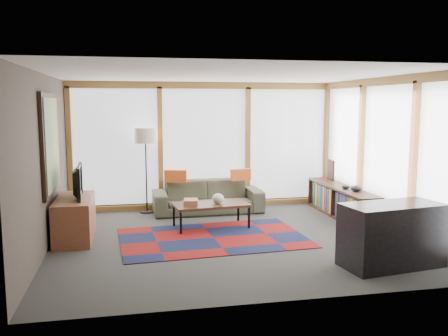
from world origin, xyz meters
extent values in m
plane|color=#30302E|center=(0.00, 0.00, 0.00)|extent=(5.50, 5.50, 0.00)
cube|color=#3E342D|center=(-2.75, 0.00, 1.30)|extent=(0.04, 5.00, 2.60)
cube|color=#3E342D|center=(0.00, -2.50, 1.30)|extent=(5.50, 0.04, 2.60)
cube|color=silver|center=(0.00, 0.00, 2.60)|extent=(5.50, 5.00, 0.04)
cube|color=white|center=(0.00, 2.47, 1.30)|extent=(5.30, 0.02, 2.35)
cube|color=white|center=(2.72, 0.00, 1.30)|extent=(0.02, 4.80, 2.35)
cube|color=black|center=(-2.71, 0.30, 1.55)|extent=(0.05, 1.35, 1.55)
cube|color=gold|center=(-2.69, 0.30, 1.55)|extent=(0.02, 1.20, 1.40)
cube|color=maroon|center=(-0.24, 0.09, 0.01)|extent=(3.06, 2.08, 0.01)
imported|color=#3B3E2D|center=(-0.02, 1.95, 0.32)|extent=(2.17, 0.87, 0.63)
cube|color=#C6541F|center=(-0.66, 1.97, 0.75)|extent=(0.45, 0.22, 0.24)
cube|color=#C6541F|center=(0.65, 1.94, 0.75)|extent=(0.43, 0.22, 0.23)
cube|color=#995A39|center=(-0.52, 0.71, 0.48)|extent=(0.28, 0.33, 0.10)
ellipsoid|color=beige|center=(-0.04, 0.72, 0.52)|extent=(0.25, 0.25, 0.18)
ellipsoid|color=black|center=(2.47, 0.54, 0.65)|extent=(0.24, 0.24, 0.11)
ellipsoid|color=black|center=(2.39, 0.82, 0.63)|extent=(0.18, 0.18, 0.08)
cube|color=black|center=(2.55, 1.86, 0.80)|extent=(0.07, 0.32, 0.42)
cube|color=brown|center=(-2.42, 0.50, 0.33)|extent=(0.56, 1.34, 0.67)
imported|color=black|center=(-2.42, 0.51, 0.93)|extent=(0.17, 0.91, 0.52)
cube|color=black|center=(1.87, -1.67, 0.42)|extent=(1.41, 0.81, 0.85)
camera|label=1|loc=(-1.53, -7.24, 2.15)|focal=38.00mm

